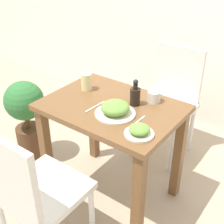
{
  "coord_description": "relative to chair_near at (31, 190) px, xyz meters",
  "views": [
    {
      "loc": [
        1.0,
        -1.35,
        1.68
      ],
      "look_at": [
        0.0,
        0.0,
        0.68
      ],
      "focal_mm": 50.0,
      "sensor_mm": 36.0,
      "label": 1
    }
  ],
  "objects": [
    {
      "name": "ground_plane",
      "position": [
        0.04,
        0.65,
        -0.51
      ],
      "size": [
        16.0,
        16.0,
        0.0
      ],
      "primitive_type": "plane",
      "color": "tan"
    },
    {
      "name": "drink_cup",
      "position": [
        0.23,
        0.84,
        0.26
      ],
      "size": [
        0.08,
        0.08,
        0.07
      ],
      "color": "silver",
      "rests_on": "dining_table"
    },
    {
      "name": "sauce_bottle",
      "position": [
        0.15,
        0.74,
        0.29
      ],
      "size": [
        0.06,
        0.06,
        0.17
      ],
      "color": "black",
      "rests_on": "dining_table"
    },
    {
      "name": "chair_far",
      "position": [
        0.1,
        1.35,
        0.0
      ],
      "size": [
        0.42,
        0.42,
        0.9
      ],
      "color": "silver",
      "rests_on": "ground_plane"
    },
    {
      "name": "potted_plant_left",
      "position": [
        -0.75,
        0.58,
        -0.09
      ],
      "size": [
        0.31,
        0.31,
        0.69
      ],
      "color": "#51331E",
      "rests_on": "ground_plane"
    },
    {
      "name": "juice_glass",
      "position": [
        -0.22,
        0.72,
        0.28
      ],
      "size": [
        0.07,
        0.07,
        0.12
      ],
      "color": "beige",
      "rests_on": "dining_table"
    },
    {
      "name": "dining_table",
      "position": [
        0.04,
        0.65,
        0.08
      ],
      "size": [
        0.84,
        0.61,
        0.73
      ],
      "color": "brown",
      "rests_on": "ground_plane"
    },
    {
      "name": "side_plate",
      "position": [
        0.35,
        0.48,
        0.25
      ],
      "size": [
        0.16,
        0.16,
        0.06
      ],
      "color": "beige",
      "rests_on": "dining_table"
    },
    {
      "name": "food_plate",
      "position": [
        0.13,
        0.57,
        0.26
      ],
      "size": [
        0.24,
        0.24,
        0.08
      ],
      "color": "beige",
      "rests_on": "dining_table"
    },
    {
      "name": "fork_utensil",
      "position": [
        -0.03,
        0.57,
        0.23
      ],
      "size": [
        0.02,
        0.17,
        0.0
      ],
      "rotation": [
        0.0,
        0.0,
        1.51
      ],
      "color": "silver",
      "rests_on": "dining_table"
    },
    {
      "name": "chair_near",
      "position": [
        0.0,
        0.0,
        0.0
      ],
      "size": [
        0.42,
        0.42,
        0.9
      ],
      "rotation": [
        0.0,
        0.0,
        3.14
      ],
      "color": "silver",
      "rests_on": "ground_plane"
    },
    {
      "name": "spoon_utensil",
      "position": [
        0.28,
        0.57,
        0.23
      ],
      "size": [
        0.01,
        0.17,
        0.0
      ],
      "rotation": [
        0.0,
        0.0,
        1.55
      ],
      "color": "silver",
      "rests_on": "dining_table"
    }
  ]
}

